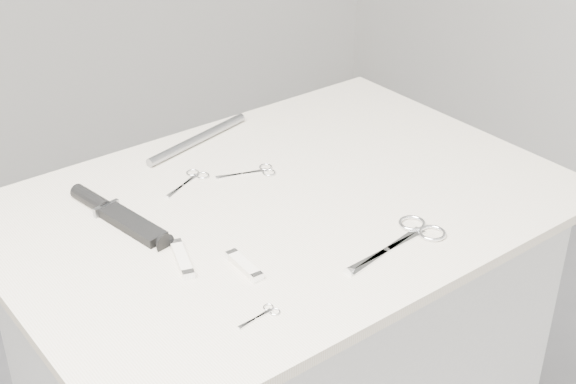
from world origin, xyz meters
TOP-DOWN VIEW (x-y plane):
  - display_board at (0.00, 0.00)m, footprint 1.00×0.70m
  - large_shears at (0.09, -0.22)m, footprint 0.21×0.09m
  - embroidery_scissors_a at (-0.09, 0.16)m, footprint 0.11×0.07m
  - embroidery_scissors_b at (0.02, 0.11)m, footprint 0.11×0.06m
  - tiny_scissors at (-0.22, -0.24)m, footprint 0.07×0.03m
  - sheathed_knife at (-0.26, 0.13)m, footprint 0.07×0.24m
  - pocket_knife_a at (-0.24, -0.05)m, footprint 0.05×0.10m
  - pocket_knife_b at (-0.17, -0.13)m, footprint 0.02×0.08m
  - metal_rail at (0.00, 0.28)m, footprint 0.26×0.08m

SIDE VIEW (x-z plane):
  - display_board at x=0.00m, z-range 0.90..0.92m
  - tiny_scissors at x=-0.22m, z-range 0.92..0.92m
  - embroidery_scissors_a at x=-0.09m, z-range 0.92..0.92m
  - embroidery_scissors_b at x=0.02m, z-range 0.92..0.92m
  - large_shears at x=0.09m, z-range 0.92..0.93m
  - pocket_knife_b at x=-0.17m, z-range 0.92..0.93m
  - pocket_knife_a at x=-0.24m, z-range 0.92..0.93m
  - sheathed_knife at x=-0.26m, z-range 0.91..0.94m
  - metal_rail at x=0.00m, z-range 0.92..0.94m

